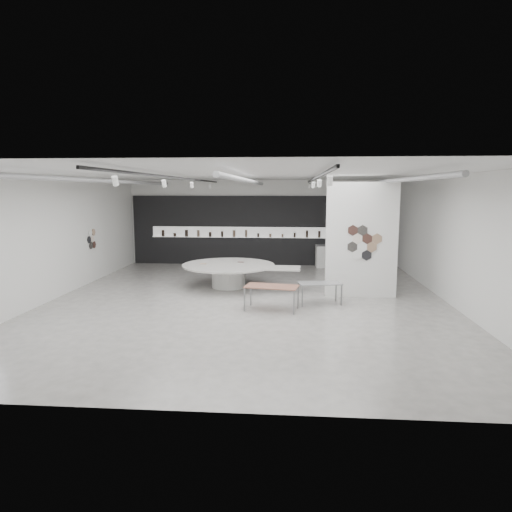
# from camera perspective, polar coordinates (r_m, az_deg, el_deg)

# --- Properties ---
(room) EXTENTS (12.02, 14.02, 3.82)m
(room) POSITION_cam_1_polar(r_m,az_deg,el_deg) (13.58, -1.49, 2.85)
(room) COLOR #A5A19C
(room) RESTS_ON ground
(back_wall_display) EXTENTS (11.80, 0.27, 3.10)m
(back_wall_display) POSITION_cam_1_polar(r_m,az_deg,el_deg) (20.51, 0.59, 3.18)
(back_wall_display) COLOR black
(back_wall_display) RESTS_ON ground
(partition_column) EXTENTS (2.20, 0.38, 3.60)m
(partition_column) POSITION_cam_1_polar(r_m,az_deg,el_deg) (14.69, 13.03, 1.97)
(partition_column) COLOR white
(partition_column) RESTS_ON ground
(display_island) EXTENTS (4.13, 3.29, 0.82)m
(display_island) POSITION_cam_1_polar(r_m,az_deg,el_deg) (15.81, -3.22, -2.05)
(display_island) COLOR white
(display_island) RESTS_ON ground
(sample_table_wood) EXTENTS (1.58, 0.99, 0.69)m
(sample_table_wood) POSITION_cam_1_polar(r_m,az_deg,el_deg) (12.81, 1.97, -3.98)
(sample_table_wood) COLOR #8B5948
(sample_table_wood) RESTS_ON ground
(sample_table_stone) EXTENTS (1.34, 0.85, 0.64)m
(sample_table_stone) POSITION_cam_1_polar(r_m,az_deg,el_deg) (13.62, 7.98, -3.56)
(sample_table_stone) COLOR gray
(sample_table_stone) RESTS_ON ground
(kitchen_counter) EXTENTS (1.75, 0.77, 1.35)m
(kitchen_counter) POSITION_cam_1_polar(r_m,az_deg,el_deg) (20.27, 9.87, -0.00)
(kitchen_counter) COLOR white
(kitchen_counter) RESTS_ON ground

